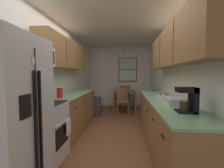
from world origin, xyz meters
name	(u,v)px	position (x,y,z in m)	size (l,w,h in m)	color
ground_plane	(115,127)	(0.00, 1.00, 0.00)	(12.00, 12.00, 0.00)	brown
wall_left	(64,78)	(-1.35, 1.00, 1.27)	(0.10, 9.00, 2.55)	white
wall_right	(170,78)	(1.35, 1.00, 1.27)	(0.10, 9.00, 2.55)	white
wall_back	(120,77)	(0.00, 3.65, 1.27)	(4.40, 0.10, 2.55)	white
ceiling_slab	(115,25)	(0.00, 1.00, 2.59)	(4.40, 9.00, 0.08)	white
refrigerator	(7,119)	(-0.96, -1.32, 0.88)	(0.70, 0.76, 1.77)	silver
stove_range	(43,131)	(-0.99, -0.62, 0.47)	(0.66, 0.61, 1.10)	silver
microwave_over_range	(33,56)	(-1.11, -0.62, 1.64)	(0.39, 0.63, 0.32)	white
counter_left	(73,111)	(-1.00, 0.72, 0.45)	(0.64, 2.06, 0.90)	olive
upper_cabinets_left	(66,55)	(-1.14, 0.67, 1.83)	(0.33, 2.14, 0.66)	olive
counter_right	(164,123)	(1.00, 0.02, 0.45)	(0.64, 3.02, 0.90)	olive
upper_cabinets_right	(175,47)	(1.14, -0.03, 1.84)	(0.33, 2.70, 0.69)	olive
dining_table	(125,94)	(0.23, 2.89, 0.62)	(0.84, 0.82, 0.74)	brown
dining_chair_near	(123,100)	(0.17, 2.28, 0.50)	(0.44, 0.44, 0.90)	brown
dining_chair_far	(125,95)	(0.22, 3.51, 0.50)	(0.42, 0.42, 0.90)	brown
pendant_light	(125,59)	(0.23, 2.89, 1.95)	(0.31, 0.31, 0.65)	black
back_window	(128,70)	(0.34, 3.58, 1.56)	(0.78, 0.05, 1.01)	brown
trash_bin	(96,106)	(-0.70, 2.04, 0.31)	(0.33, 0.33, 0.63)	#3F3F42
storage_canister	(60,92)	(-1.00, 0.01, 1.01)	(0.11, 0.11, 0.21)	red
dish_towel	(68,127)	(-0.64, -0.47, 0.50)	(0.02, 0.16, 0.24)	white
coffee_maker	(189,99)	(1.05, -0.92, 1.06)	(0.22, 0.18, 0.30)	black
mug_by_coffeemaker	(152,90)	(0.99, 1.26, 0.95)	(0.12, 0.08, 0.10)	#335999
fruit_bowl	(163,97)	(0.99, 0.10, 0.94)	(0.25, 0.25, 0.09)	silver
dish_rack	(176,101)	(1.05, -0.43, 0.95)	(0.28, 0.34, 0.10)	silver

